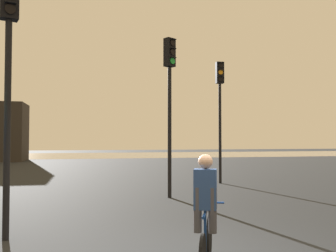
# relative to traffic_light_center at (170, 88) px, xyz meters

# --- Properties ---
(water_strip) EXTENTS (80.00, 16.00, 0.01)m
(water_strip) POSITION_rel_traffic_light_center_xyz_m (-0.81, 32.55, -3.45)
(water_strip) COLOR gray
(water_strip) RESTS_ON ground
(traffic_light_center) EXTENTS (0.40, 0.42, 5.03)m
(traffic_light_center) POSITION_rel_traffic_light_center_xyz_m (0.00, 0.00, 0.00)
(traffic_light_center) COLOR black
(traffic_light_center) RESTS_ON ground
(traffic_light_near_left) EXTENTS (0.38, 0.40, 4.94)m
(traffic_light_near_left) POSITION_rel_traffic_light_center_xyz_m (-3.98, -4.17, -0.06)
(traffic_light_near_left) COLOR black
(traffic_light_near_left) RESTS_ON ground
(traffic_light_far_right) EXTENTS (0.33, 0.34, 5.08)m
(traffic_light_far_right) POSITION_rel_traffic_light_center_xyz_m (2.90, 3.33, 0.03)
(traffic_light_far_right) COLOR black
(traffic_light_far_right) RESTS_ON ground
(cyclist) EXTENTS (0.76, 1.59, 1.62)m
(cyclist) POSITION_rel_traffic_light_center_xyz_m (-0.98, -6.60, -2.64)
(cyclist) COLOR black
(cyclist) RESTS_ON ground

